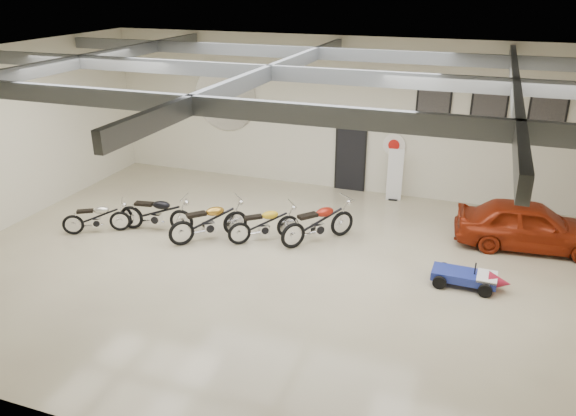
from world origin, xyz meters
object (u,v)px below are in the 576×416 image
(banner_stand, at_px, (395,174))
(motorcycle_gold, at_px, (209,221))
(motorcycle_yellow, at_px, (264,223))
(vintage_car, at_px, (530,225))
(motorcycle_silver, at_px, (96,217))
(motorcycle_black, at_px, (156,212))
(motorcycle_red, at_px, (318,222))
(go_kart, at_px, (471,274))

(banner_stand, height_order, motorcycle_gold, banner_stand)
(banner_stand, distance_m, motorcycle_yellow, 5.06)
(banner_stand, xyz_separation_m, vintage_car, (3.94, -2.21, -0.24))
(motorcycle_silver, height_order, motorcycle_black, motorcycle_black)
(banner_stand, relative_size, motorcycle_gold, 0.81)
(banner_stand, relative_size, vintage_car, 0.47)
(motorcycle_silver, height_order, motorcycle_red, motorcycle_red)
(banner_stand, bearing_deg, vintage_car, -35.93)
(motorcycle_gold, distance_m, go_kart, 6.86)
(motorcycle_yellow, xyz_separation_m, motorcycle_red, (1.40, 0.43, 0.07))
(motorcycle_gold, height_order, motorcycle_yellow, motorcycle_gold)
(motorcycle_silver, relative_size, go_kart, 1.01)
(motorcycle_black, relative_size, motorcycle_red, 0.95)
(banner_stand, distance_m, motorcycle_gold, 6.30)
(motorcycle_black, relative_size, motorcycle_yellow, 1.08)
(motorcycle_gold, bearing_deg, motorcycle_black, 133.15)
(motorcycle_silver, xyz_separation_m, go_kart, (10.03, 0.43, -0.15))
(motorcycle_silver, relative_size, motorcycle_gold, 0.83)
(motorcycle_red, bearing_deg, motorcycle_gold, 148.07)
(banner_stand, height_order, vintage_car, banner_stand)
(banner_stand, bearing_deg, go_kart, -68.24)
(motorcycle_red, bearing_deg, go_kart, -64.83)
(motorcycle_yellow, height_order, vintage_car, vintage_car)
(motorcycle_black, height_order, motorcycle_yellow, motorcycle_black)
(motorcycle_gold, xyz_separation_m, motorcycle_yellow, (1.43, 0.46, -0.06))
(motorcycle_silver, bearing_deg, motorcycle_yellow, -17.99)
(banner_stand, relative_size, motorcycle_red, 0.79)
(go_kart, bearing_deg, motorcycle_silver, -175.67)
(motorcycle_black, bearing_deg, banner_stand, 28.98)
(motorcycle_silver, height_order, vintage_car, vintage_car)
(motorcycle_gold, relative_size, motorcycle_yellow, 1.11)
(banner_stand, xyz_separation_m, motorcycle_silver, (-7.40, -5.30, -0.41))
(banner_stand, distance_m, vintage_car, 4.52)
(motorcycle_silver, relative_size, motorcycle_yellow, 0.92)
(motorcycle_black, xyz_separation_m, motorcycle_yellow, (3.10, 0.42, -0.04))
(motorcycle_red, xyz_separation_m, go_kart, (4.03, -1.10, -0.26))
(banner_stand, relative_size, motorcycle_black, 0.82)
(banner_stand, distance_m, go_kart, 5.57)
(motorcycle_silver, height_order, motorcycle_yellow, motorcycle_yellow)
(motorcycle_gold, height_order, go_kart, motorcycle_gold)
(motorcycle_gold, bearing_deg, go_kart, -47.21)
(motorcycle_silver, relative_size, motorcycle_red, 0.81)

